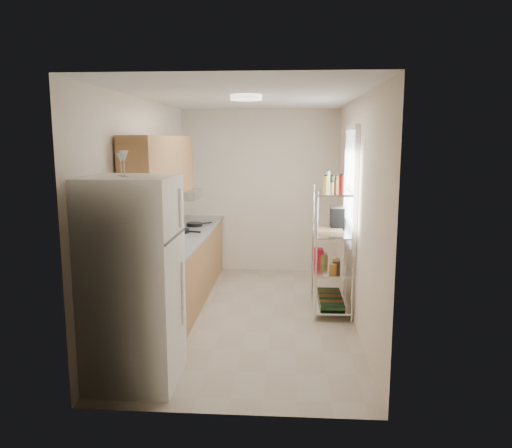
{
  "coord_description": "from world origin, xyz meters",
  "views": [
    {
      "loc": [
        0.47,
        -5.78,
        2.13
      ],
      "look_at": [
        0.07,
        0.25,
        1.1
      ],
      "focal_mm": 35.0,
      "sensor_mm": 36.0,
      "label": 1
    }
  ],
  "objects_px": {
    "refrigerator": "(133,281)",
    "cutting_board": "(330,230)",
    "frying_pan_large": "(179,231)",
    "rice_cooker": "(175,231)",
    "espresso_machine": "(337,217)"
  },
  "relations": [
    {
      "from": "refrigerator",
      "to": "cutting_board",
      "type": "relative_size",
      "value": 4.48
    },
    {
      "from": "rice_cooker",
      "to": "espresso_machine",
      "type": "bearing_deg",
      "value": 6.67
    },
    {
      "from": "cutting_board",
      "to": "espresso_machine",
      "type": "distance_m",
      "value": 0.25
    },
    {
      "from": "refrigerator",
      "to": "espresso_machine",
      "type": "relative_size",
      "value": 6.2
    },
    {
      "from": "refrigerator",
      "to": "cutting_board",
      "type": "xyz_separation_m",
      "value": [
        1.84,
        1.97,
        0.11
      ]
    },
    {
      "from": "frying_pan_large",
      "to": "espresso_machine",
      "type": "distance_m",
      "value": 2.09
    },
    {
      "from": "refrigerator",
      "to": "rice_cooker",
      "type": "distance_m",
      "value": 1.92
    },
    {
      "from": "refrigerator",
      "to": "frying_pan_large",
      "type": "bearing_deg",
      "value": 92.9
    },
    {
      "from": "frying_pan_large",
      "to": "espresso_machine",
      "type": "relative_size",
      "value": 0.94
    },
    {
      "from": "rice_cooker",
      "to": "frying_pan_large",
      "type": "height_order",
      "value": "rice_cooker"
    },
    {
      "from": "cutting_board",
      "to": "frying_pan_large",
      "type": "bearing_deg",
      "value": 169.21
    },
    {
      "from": "refrigerator",
      "to": "rice_cooker",
      "type": "relative_size",
      "value": 7.46
    },
    {
      "from": "refrigerator",
      "to": "frying_pan_large",
      "type": "height_order",
      "value": "refrigerator"
    },
    {
      "from": "refrigerator",
      "to": "rice_cooker",
      "type": "height_order",
      "value": "refrigerator"
    },
    {
      "from": "rice_cooker",
      "to": "cutting_board",
      "type": "bearing_deg",
      "value": 1.48
    }
  ]
}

